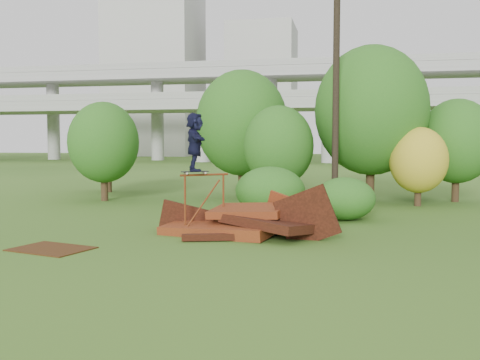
% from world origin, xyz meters
% --- Properties ---
extents(ground, '(240.00, 240.00, 0.00)m').
position_xyz_m(ground, '(0.00, 0.00, 0.00)').
color(ground, '#2D5116').
rests_on(ground, ground).
extents(scrap_pile, '(5.75, 3.05, 1.94)m').
position_xyz_m(scrap_pile, '(-0.60, 1.33, 0.36)').
color(scrap_pile, '#4C200D').
rests_on(scrap_pile, ground).
extents(grind_rail, '(1.27, 1.03, 1.82)m').
position_xyz_m(grind_rail, '(-1.79, 1.42, 1.19)').
color(grind_rail, '#63290F').
rests_on(grind_rail, ground).
extents(skateboard, '(0.79, 0.70, 0.09)m').
position_xyz_m(skateboard, '(-2.03, 1.22, 1.89)').
color(skateboard, black).
rests_on(skateboard, grind_rail).
extents(skater, '(1.01, 1.71, 1.76)m').
position_xyz_m(skater, '(-2.03, 1.22, 2.78)').
color(skater, black).
rests_on(skater, skateboard).
extents(flat_plate, '(2.24, 1.85, 0.03)m').
position_xyz_m(flat_plate, '(-5.02, -1.83, 0.01)').
color(flat_plate, '#3C210C').
rests_on(flat_plate, ground).
extents(tree_0, '(3.33, 3.33, 4.69)m').
position_xyz_m(tree_0, '(-8.85, 9.27, 2.77)').
color(tree_0, black).
rests_on(tree_0, ground).
extents(tree_1, '(4.59, 4.59, 6.39)m').
position_xyz_m(tree_1, '(-2.74, 12.05, 3.74)').
color(tree_1, black).
rests_on(tree_1, ground).
extents(tree_2, '(3.14, 3.14, 4.43)m').
position_xyz_m(tree_2, '(-0.56, 9.52, 2.61)').
color(tree_2, black).
rests_on(tree_2, ground).
extents(tree_3, '(5.24, 5.24, 7.27)m').
position_xyz_m(tree_3, '(3.53, 11.46, 4.25)').
color(tree_3, black).
rests_on(tree_3, ground).
extents(tree_4, '(2.50, 2.50, 3.45)m').
position_xyz_m(tree_4, '(5.50, 10.00, 2.00)').
color(tree_4, black).
rests_on(tree_4, ground).
extents(tree_5, '(3.42, 3.42, 4.80)m').
position_xyz_m(tree_5, '(7.43, 12.08, 2.83)').
color(tree_5, black).
rests_on(tree_5, ground).
extents(tree_6, '(3.39, 3.39, 4.73)m').
position_xyz_m(tree_6, '(-10.61, 13.48, 2.78)').
color(tree_6, black).
rests_on(tree_6, ground).
extents(shrub_left, '(2.68, 2.47, 1.86)m').
position_xyz_m(shrub_left, '(-0.41, 5.93, 0.93)').
color(shrub_left, '#175215').
rests_on(shrub_left, ground).
extents(shrub_right, '(2.17, 1.98, 1.53)m').
position_xyz_m(shrub_right, '(2.40, 5.04, 0.77)').
color(shrub_right, '#175215').
rests_on(shrub_right, ground).
extents(utility_pole, '(1.40, 0.28, 10.90)m').
position_xyz_m(utility_pole, '(1.95, 8.94, 5.52)').
color(utility_pole, black).
rests_on(utility_pole, ground).
extents(freeway_overpass, '(160.00, 15.00, 13.70)m').
position_xyz_m(freeway_overpass, '(0.00, 62.92, 10.32)').
color(freeway_overpass, gray).
rests_on(freeway_overpass, ground).
extents(building_left, '(18.00, 16.00, 35.00)m').
position_xyz_m(building_left, '(-38.00, 95.00, 17.50)').
color(building_left, '#9E9E99').
rests_on(building_left, ground).
extents(building_right, '(14.00, 14.00, 28.00)m').
position_xyz_m(building_right, '(-16.00, 102.00, 14.00)').
color(building_right, '#9E9E99').
rests_on(building_right, ground).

